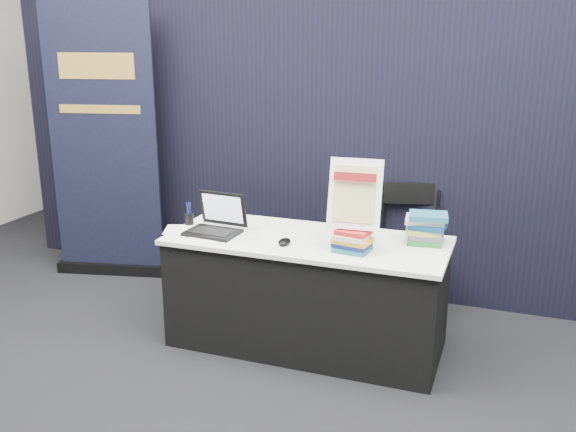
# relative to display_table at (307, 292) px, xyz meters

# --- Properties ---
(floor) EXTENTS (8.00, 8.00, 0.00)m
(floor) POSITION_rel_display_table_xyz_m (0.00, -0.55, -0.38)
(floor) COLOR black
(floor) RESTS_ON ground
(wall_back) EXTENTS (8.00, 0.02, 3.50)m
(wall_back) POSITION_rel_display_table_xyz_m (0.00, 3.45, 1.37)
(wall_back) COLOR silver
(wall_back) RESTS_ON floor
(drape_partition) EXTENTS (6.00, 0.08, 2.40)m
(drape_partition) POSITION_rel_display_table_xyz_m (0.00, 1.05, 0.82)
(drape_partition) COLOR black
(drape_partition) RESTS_ON floor
(display_table) EXTENTS (1.80, 0.75, 0.75)m
(display_table) POSITION_rel_display_table_xyz_m (0.00, 0.00, 0.00)
(display_table) COLOR black
(display_table) RESTS_ON floor
(laptop) EXTENTS (0.36, 0.30, 0.26)m
(laptop) POSITION_rel_display_table_xyz_m (-0.61, -0.09, 0.43)
(laptop) COLOR black
(laptop) RESTS_ON display_table
(mouse) EXTENTS (0.08, 0.12, 0.04)m
(mouse) POSITION_rel_display_table_xyz_m (-0.10, -0.16, 0.39)
(mouse) COLOR black
(mouse) RESTS_ON display_table
(brochure_left) EXTENTS (0.36, 0.30, 0.00)m
(brochure_left) POSITION_rel_display_table_xyz_m (-0.82, -0.10, 0.38)
(brochure_left) COLOR silver
(brochure_left) RESTS_ON display_table
(brochure_mid) EXTENTS (0.34, 0.30, 0.00)m
(brochure_mid) POSITION_rel_display_table_xyz_m (-0.63, -0.19, 0.38)
(brochure_mid) COLOR white
(brochure_mid) RESTS_ON display_table
(brochure_right) EXTENTS (0.39, 0.34, 0.00)m
(brochure_right) POSITION_rel_display_table_xyz_m (-0.46, -0.09, 0.38)
(brochure_right) COLOR silver
(brochure_right) RESTS_ON display_table
(pen_cup) EXTENTS (0.07, 0.07, 0.08)m
(pen_cup) POSITION_rel_display_table_xyz_m (-0.86, 0.01, 0.41)
(pen_cup) COLOR black
(pen_cup) RESTS_ON display_table
(book_stack_tall) EXTENTS (0.22, 0.19, 0.14)m
(book_stack_tall) POSITION_rel_display_table_xyz_m (0.33, -0.15, 0.44)
(book_stack_tall) COLOR #1C5B6C
(book_stack_tall) RESTS_ON display_table
(book_stack_short) EXTENTS (0.24, 0.19, 0.20)m
(book_stack_short) POSITION_rel_display_table_xyz_m (0.73, 0.17, 0.47)
(book_stack_short) COLOR #1D6C28
(book_stack_short) RESTS_ON display_table
(info_sign) EXTENTS (0.33, 0.16, 0.43)m
(info_sign) POSITION_rel_display_table_xyz_m (0.33, -0.12, 0.72)
(info_sign) COLOR black
(info_sign) RESTS_ON book_stack_tall
(pullup_banner) EXTENTS (0.96, 0.32, 2.28)m
(pullup_banner) POSITION_rel_display_table_xyz_m (-2.00, 0.67, 0.63)
(pullup_banner) COLOR black
(pullup_banner) RESTS_ON floor
(stacking_chair) EXTENTS (0.52, 0.52, 0.94)m
(stacking_chair) POSITION_rel_display_table_xyz_m (0.50, 0.82, 0.15)
(stacking_chair) COLOR black
(stacking_chair) RESTS_ON floor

